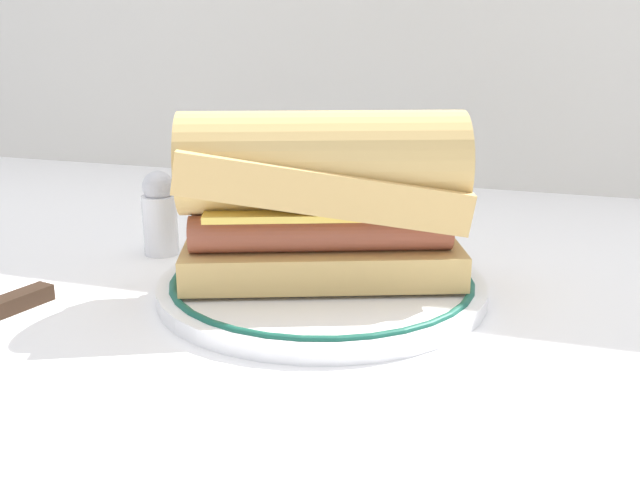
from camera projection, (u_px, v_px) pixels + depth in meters
ground_plane at (349, 297)px, 0.56m from camera, size 1.50×1.50×0.00m
plate at (320, 286)px, 0.56m from camera, size 0.25×0.25×0.01m
sausage_sandwich at (320, 195)px, 0.54m from camera, size 0.23×0.16×0.13m
drinking_glass at (361, 179)px, 0.79m from camera, size 0.06×0.06×0.10m
salt_shaker at (160, 214)px, 0.66m from camera, size 0.03×0.03×0.08m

